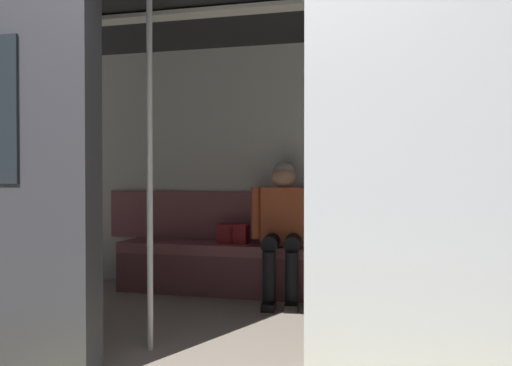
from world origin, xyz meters
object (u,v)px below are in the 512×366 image
Objects in this scene: bench_seat at (281,258)px; handbag at (233,234)px; grab_pole_door at (150,165)px; book at (321,244)px; person_seated at (283,220)px; train_car at (242,104)px; grab_pole_far at (311,165)px.

handbag reaches higher than bench_seat.
grab_pole_door is (0.48, 1.53, 0.77)m from bench_seat.
handbag is 0.78m from book.
grab_pole_door is (0.51, 1.48, 0.44)m from person_seated.
handbag is at bearing -13.41° from book.
handbag reaches higher than book.
train_car is 1.52m from book.
handbag is 1.68m from grab_pole_door.
book reaches higher than bench_seat.
person_seated is 5.34× the size of book.
train_car is 2.88× the size of grab_pole_door.
book is at bearing -167.73° from bench_seat.
bench_seat is at bearing -95.30° from train_car.
bench_seat is 0.33m from person_seated.
grab_pole_far is at bearing 79.73° from book.
grab_pole_far is (-0.92, 1.55, 0.58)m from handbag.
train_car is at bearing 110.34° from handbag.
train_car reaches higher than person_seated.
bench_seat is 1.33× the size of grab_pole_far.
person_seated is at bearing 168.60° from handbag.
handbag is 1.18× the size of book.
grab_pole_door is at bearing 88.47° from handbag.
book is 0.10× the size of grab_pole_far.
train_car is 1.24m from person_seated.
grab_pole_door is at bearing 71.00° from person_seated.
grab_pole_door is 1.00× the size of grab_pole_far.
grab_pole_far is at bearing -178.66° from grab_pole_door.
grab_pole_door is at bearing 72.49° from bench_seat.
train_car is 1.44m from handbag.
bench_seat is 0.48m from handbag.
book is 1.71m from grab_pole_far.
grab_pole_far is (-0.46, 1.46, 0.44)m from person_seated.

